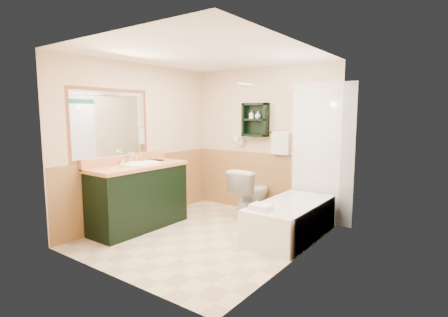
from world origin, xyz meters
TOP-DOWN VIEW (x-y plane):
  - floor at (0.00, 0.00)m, footprint 3.00×3.00m
  - back_wall at (0.00, 1.52)m, footprint 2.60×0.04m
  - left_wall at (-1.32, 0.00)m, footprint 0.04×3.00m
  - right_wall at (1.32, 0.00)m, footprint 0.04×3.00m
  - ceiling at (0.00, 0.00)m, footprint 2.60×3.00m
  - wainscot_left at (-1.29, 0.00)m, footprint 2.98×2.98m
  - wainscot_back at (0.00, 1.49)m, footprint 2.58×2.58m
  - mirror_frame at (-1.27, -0.55)m, footprint 1.30×1.30m
  - mirror_glass at (-1.27, -0.55)m, footprint 1.20×1.20m
  - tile_right at (1.28, 0.75)m, footprint 1.50×1.50m
  - tile_back at (1.03, 1.48)m, footprint 0.95×0.95m
  - tile_accent at (1.27, 0.75)m, footprint 1.50×1.50m
  - wall_shelf at (-0.10, 1.41)m, footprint 0.45×0.15m
  - hair_dryer at (-0.40, 1.43)m, footprint 0.10×0.24m
  - towel_bar at (0.35, 1.45)m, footprint 0.40×0.06m
  - curtain_rod at (0.53, 0.75)m, footprint 0.03×1.60m
  - shower_curtain at (0.53, 0.92)m, footprint 1.05×1.05m
  - vanity at (-0.99, -0.32)m, footprint 0.59×1.47m
  - bathtub at (0.93, 0.64)m, footprint 0.70×1.50m
  - toilet at (0.01, 1.13)m, footprint 0.47×0.80m
  - counter_towel at (-0.89, -0.21)m, footprint 0.30×0.24m
  - vanity_book at (-1.16, 0.05)m, footprint 0.18×0.03m
  - tub_towel at (0.78, 0.10)m, footprint 0.25×0.21m
  - soap_bottle_a at (-0.17, 1.40)m, footprint 0.09×0.15m
  - soap_bottle_b at (-0.05, 1.40)m, footprint 0.12×0.14m

SIDE VIEW (x-z plane):
  - floor at x=0.00m, z-range 0.00..0.00m
  - bathtub at x=0.93m, z-range 0.00..0.47m
  - toilet at x=0.01m, z-range 0.00..0.77m
  - vanity at x=-0.99m, z-range 0.00..0.93m
  - wainscot_left at x=-1.29m, z-range 0.00..1.00m
  - wainscot_back at x=0.00m, z-range 0.00..1.00m
  - tub_towel at x=0.78m, z-range 0.47..0.54m
  - counter_towel at x=-0.89m, z-range 0.93..0.97m
  - tile_right at x=1.28m, z-range 0.00..2.10m
  - tile_back at x=1.03m, z-range 0.00..2.10m
  - vanity_book at x=-1.16m, z-range 0.93..1.17m
  - shower_curtain at x=0.53m, z-range 0.30..2.00m
  - back_wall at x=0.00m, z-range 0.00..2.40m
  - left_wall at x=-1.32m, z-range 0.00..2.40m
  - right_wall at x=1.32m, z-range 0.00..2.40m
  - hair_dryer at x=-0.40m, z-range 1.11..1.29m
  - towel_bar at x=0.35m, z-range 1.15..1.55m
  - mirror_frame at x=-1.27m, z-range 1.00..2.00m
  - mirror_glass at x=-1.27m, z-range 1.05..1.95m
  - wall_shelf at x=-0.10m, z-range 1.27..1.83m
  - soap_bottle_a at x=-0.17m, z-range 1.56..1.63m
  - soap_bottle_b at x=-0.05m, z-range 1.56..1.66m
  - tile_accent at x=1.27m, z-range 1.85..1.95m
  - curtain_rod at x=0.53m, z-range 1.98..2.02m
  - ceiling at x=0.00m, z-range 2.40..2.44m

